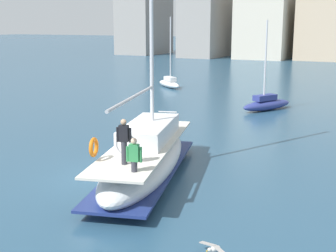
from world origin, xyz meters
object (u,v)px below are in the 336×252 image
main_sailboat (146,156)px  moored_cutter_right (169,83)px  seagull (214,249)px  moored_sloop_far (267,103)px

main_sailboat → moored_cutter_right: 27.65m
moored_cutter_right → seagull: (16.54, -30.04, -0.22)m
seagull → main_sailboat: bearing=134.8°
moored_cutter_right → seagull: size_ratio=6.07×
moored_sloop_far → moored_cutter_right: 14.21m
seagull → moored_sloop_far: bearing=101.8°
main_sailboat → moored_sloop_far: (0.26, 17.27, -0.41)m
moored_sloop_far → seagull: size_ratio=5.72×
moored_cutter_right → main_sailboat: bearing=-65.1°
moored_cutter_right → seagull: 34.29m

